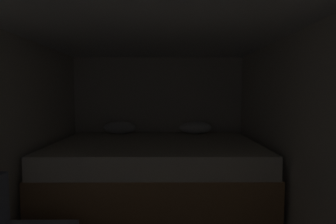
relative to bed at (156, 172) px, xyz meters
name	(u,v)px	position (x,y,z in m)	size (l,w,h in m)	color
wall_back	(158,119)	(0.00, 0.94, 0.59)	(2.77, 0.05, 1.98)	beige
wall_right	(329,149)	(1.36, -1.43, 0.59)	(0.05, 4.70, 1.98)	beige
ceiling_slab	(148,11)	(0.00, -1.43, 1.60)	(2.77, 4.70, 0.05)	white
bed	(156,172)	(0.00, 0.00, 0.00)	(2.55, 1.76, 0.98)	#9E7247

